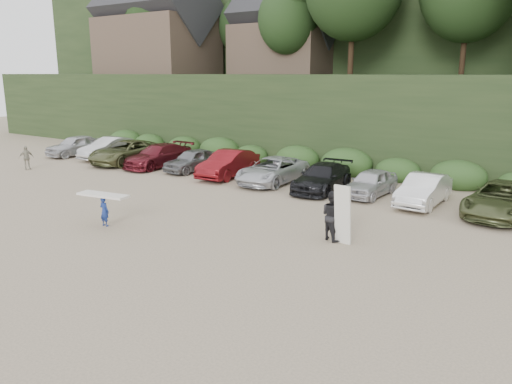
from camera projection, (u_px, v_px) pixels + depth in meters
The scene contains 6 objects.
ground at pixel (229, 246), 18.07m from camera, with size 120.00×120.00×0.00m, color tan.
hillside_backdrop at pixel (467, 14), 44.58m from camera, with size 90.00×41.50×28.00m.
parked_cars at pixel (292, 172), 27.55m from camera, with size 40.09×6.24×1.61m.
distant_walker at pixel (26, 158), 32.22m from camera, with size 0.90×0.37×1.53m, color #A09C87.
child_surfer at pixel (104, 204), 20.21m from camera, with size 2.32×0.98×1.35m.
adult_surfer at pixel (333, 216), 18.46m from camera, with size 1.39×1.02×2.21m.
Camera 1 is at (10.39, -13.65, 6.10)m, focal length 35.00 mm.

